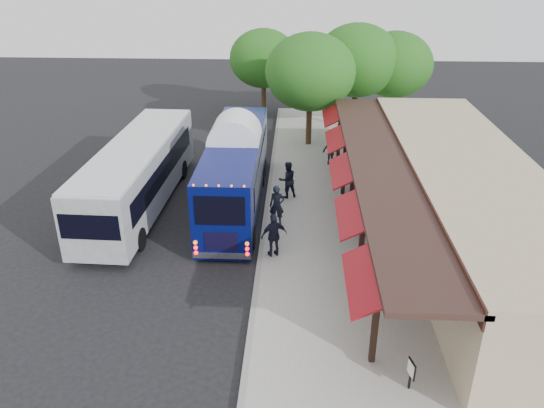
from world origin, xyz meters
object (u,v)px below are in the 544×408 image
(ped_d, at_px, (331,150))
(sign_board, at_px, (411,370))
(ped_c, at_px, (274,235))
(coach_bus, at_px, (236,167))
(ped_b, at_px, (287,180))
(city_bus, at_px, (139,172))
(ped_a, at_px, (277,205))

(ped_d, relative_size, sign_board, 1.82)
(ped_c, relative_size, ped_d, 1.04)
(coach_bus, bearing_deg, sign_board, -62.99)
(coach_bus, xyz_separation_m, ped_b, (2.45, 0.61, -0.84))
(ped_b, bearing_deg, sign_board, 83.65)
(sign_board, bearing_deg, ped_b, 92.11)
(ped_c, distance_m, sign_board, 8.13)
(ped_c, distance_m, ped_d, 10.56)
(city_bus, distance_m, ped_c, 8.11)
(ped_c, bearing_deg, ped_b, -116.62)
(city_bus, height_order, ped_b, city_bus)
(city_bus, xyz_separation_m, sign_board, (10.76, -11.61, -0.96))
(ped_d, height_order, sign_board, ped_d)
(ped_b, distance_m, ped_c, 5.63)
(coach_bus, bearing_deg, ped_b, 13.85)
(ped_d, distance_m, sign_board, 17.25)
(ped_d, bearing_deg, coach_bus, 79.36)
(coach_bus, relative_size, ped_d, 6.36)
(ped_c, xyz_separation_m, ped_d, (2.80, 10.18, -0.04))
(coach_bus, distance_m, ped_b, 2.66)
(ped_b, xyz_separation_m, ped_c, (-0.40, -5.62, -0.01))
(ped_d, xyz_separation_m, sign_board, (1.31, -17.20, -0.23))
(coach_bus, distance_m, ped_c, 5.48)
(coach_bus, distance_m, ped_a, 3.20)
(ped_c, relative_size, sign_board, 1.89)
(city_bus, distance_m, ped_b, 7.16)
(coach_bus, relative_size, ped_b, 6.06)
(coach_bus, distance_m, sign_board, 13.56)
(coach_bus, height_order, ped_d, coach_bus)
(city_bus, distance_m, ped_d, 11.00)
(ped_b, relative_size, ped_c, 1.01)
(ped_a, distance_m, sign_board, 10.56)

